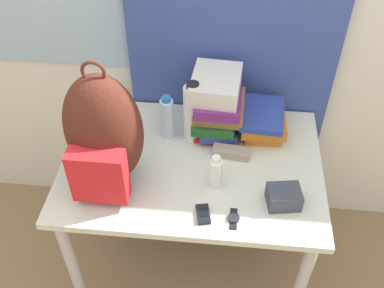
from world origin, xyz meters
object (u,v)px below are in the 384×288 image
Objects in this scene: backpack at (103,135)px; sports_bottle at (193,113)px; book_stack_center at (262,120)px; book_stack_left at (217,103)px; sunglasses_case at (231,152)px; sunscreen_bottle at (215,173)px; camera_pouch at (284,197)px; wristwatch at (233,218)px; cell_phone at (203,214)px; water_bottle at (167,118)px.

backpack is 1.90× the size of sports_bottle.
book_stack_center is 0.31m from sports_bottle.
sports_bottle reaches higher than book_stack_left.
book_stack_left reaches higher than sunglasses_case.
sunscreen_bottle is at bearing -87.35° from book_stack_left.
backpack is 0.69m from camera_pouch.
wristwatch is at bearing -152.92° from camera_pouch.
sports_bottle is at bearing 149.54° from sunglasses_case.
cell_phone is at bearing -21.42° from backpack.
backpack is 0.70m from book_stack_center.
sunscreen_bottle is at bearing 165.69° from camera_pouch.
book_stack_left is at bearing 124.49° from camera_pouch.
sunscreen_bottle is at bearing 0.74° from backpack.
water_bottle is 1.37× the size of sunscreen_bottle.
book_stack_left is at bearing 33.61° from sports_bottle.
water_bottle is 0.53m from wristwatch.
cell_phone is 0.97× the size of wristwatch.
cell_phone is at bearing -113.86° from book_stack_center.
backpack is at bearing 162.58° from wristwatch.
book_stack_center reaches higher than cell_phone.
backpack is 0.41m from sports_bottle.
sunglasses_case is at bearing -127.50° from book_stack_center.
book_stack_left is 1.88× the size of sunglasses_case.
book_stack_center is at bearing 0.60° from book_stack_left.
camera_pouch is at bearing 27.08° from wristwatch.
sports_bottle is 2.11× the size of camera_pouch.
sunglasses_case is (0.09, 0.32, 0.01)m from cell_phone.
water_bottle is at bearing 55.50° from backpack.
cell_phone is at bearing -79.33° from sports_bottle.
backpack is at bearing -150.14° from book_stack_center.
book_stack_left reaches higher than camera_pouch.
wristwatch is (-0.10, -0.49, -0.06)m from book_stack_center.
book_stack_left is at bearing 40.58° from backpack.
backpack is 1.83× the size of book_stack_left.
sunscreen_bottle is at bearing -118.58° from book_stack_center.
cell_phone is (0.37, -0.15, -0.22)m from backpack.
wristwatch is at bearing -54.97° from water_bottle.
book_stack_left is 0.21m from book_stack_center.
camera_pouch is 0.20m from wristwatch.
wristwatch is at bearing -79.26° from book_stack_left.
sports_bottle reaches higher than book_stack_center.
sunglasses_case is (0.17, -0.10, -0.12)m from sports_bottle.
sunglasses_case is 1.16× the size of camera_pouch.
wristwatch is (0.30, -0.42, -0.09)m from water_bottle.
camera_pouch is (0.48, -0.33, -0.06)m from water_bottle.
sunglasses_case is 0.33m from wristwatch.
backpack is at bearing 158.58° from cell_phone.
wristwatch is (-0.18, -0.09, -0.03)m from camera_pouch.
sunglasses_case is (0.46, 0.17, -0.21)m from backpack.
sports_bottle is 3.06× the size of cell_phone.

